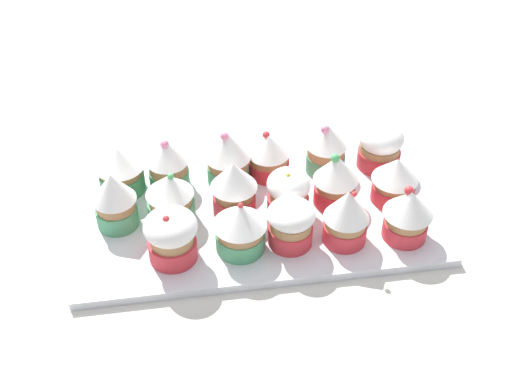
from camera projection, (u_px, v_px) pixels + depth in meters
ground_plane at (256, 225)px, 88.15cm from camera, size 180.00×180.00×3.00cm
baking_tray at (256, 213)px, 86.78cm from camera, size 46.15×25.10×1.20cm
cupcake_0 at (380, 146)px, 91.28cm from camera, size 6.16×6.16×6.58cm
cupcake_1 at (326, 148)px, 90.14cm from camera, size 5.49×5.49×7.84cm
cupcake_2 at (269, 155)px, 90.01cm from camera, size 5.72×5.72×6.62cm
cupcake_3 at (228, 157)px, 88.10cm from camera, size 6.13×6.13×8.28cm
cupcake_4 at (168, 164)px, 87.68cm from camera, size 5.47×5.47×7.71cm
cupcake_5 at (120, 168)px, 87.24cm from camera, size 6.49×6.49×6.76cm
cupcake_6 at (395, 179)px, 85.73cm from camera, size 6.02×6.02×6.62cm
cupcake_7 at (335, 177)px, 85.19cm from camera, size 5.81×5.81×7.91cm
cupcake_8 at (288, 192)px, 84.14cm from camera, size 5.56×5.56×6.58cm
cupcake_9 at (233, 185)px, 83.74cm from camera, size 5.95×5.95×7.85cm
cupcake_10 at (170, 195)px, 83.22cm from camera, size 6.02×6.02×7.21cm
cupcake_11 at (114, 198)px, 81.96cm from camera, size 5.47×5.47×7.90cm
cupcake_12 at (408, 213)px, 80.32cm from camera, size 6.06×6.06×7.45cm
cupcake_13 at (346, 216)px, 79.70cm from camera, size 5.54×5.54×7.91cm
cupcake_14 at (291, 223)px, 79.82cm from camera, size 5.82×5.82×6.16cm
cupcake_15 at (240, 226)px, 78.84cm from camera, size 6.51×6.51×7.11cm
cupcake_16 at (171, 235)px, 77.66cm from camera, size 6.36×6.36×7.17cm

